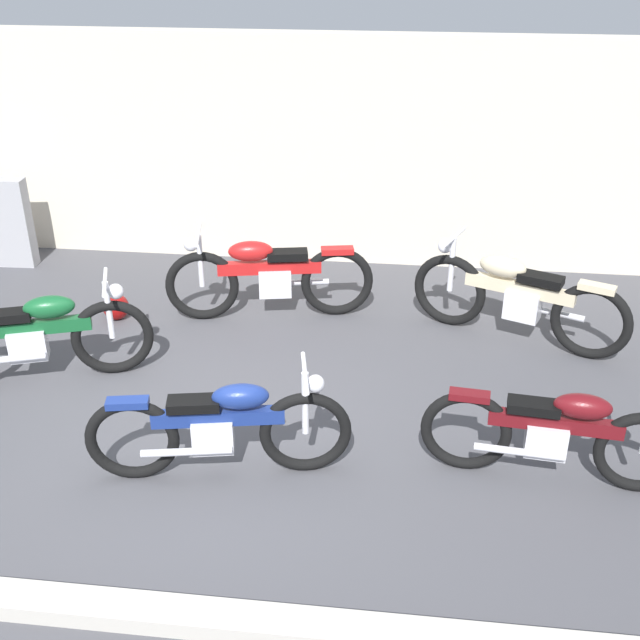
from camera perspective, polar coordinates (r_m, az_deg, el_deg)
The scene contains 10 objects.
ground_plane at distance 6.57m, azimuth -8.66°, elevation -8.86°, with size 40.00×40.00×0.00m, color #47474C.
building_wall at distance 9.57m, azimuth -3.10°, elevation 12.25°, with size 18.00×0.30×2.69m, color beige.
curb_strip at distance 5.27m, azimuth -13.90°, elevation -19.85°, with size 18.00×0.24×0.12m, color #B7B2A8.
stone_marker at distance 10.23m, azimuth -21.91°, elevation 6.58°, with size 0.61×0.20×1.09m, color #9E9EA3.
helmet at distance 8.61m, azimuth -14.63°, elevation 0.94°, with size 0.28×0.28×0.28m, color maroon.
motorcycle_green at distance 7.53m, azimuth -20.04°, elevation -1.15°, with size 2.05×0.90×0.96m.
motorcycle_maroon at distance 6.14m, azimuth 16.79°, elevation -7.90°, with size 1.97×0.55×0.88m.
motorcycle_blue at distance 5.98m, azimuth -7.20°, elevation -7.74°, with size 1.99×0.65×0.90m.
motorcycle_red at distance 8.25m, azimuth -3.80°, elevation 3.20°, with size 2.17×0.71×0.98m.
motorcycle_cream at distance 8.01m, azimuth 14.12°, elevation 1.65°, with size 2.08×1.04×0.99m.
Camera 1 is at (1.58, -5.07, 3.87)m, focal length 43.98 mm.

